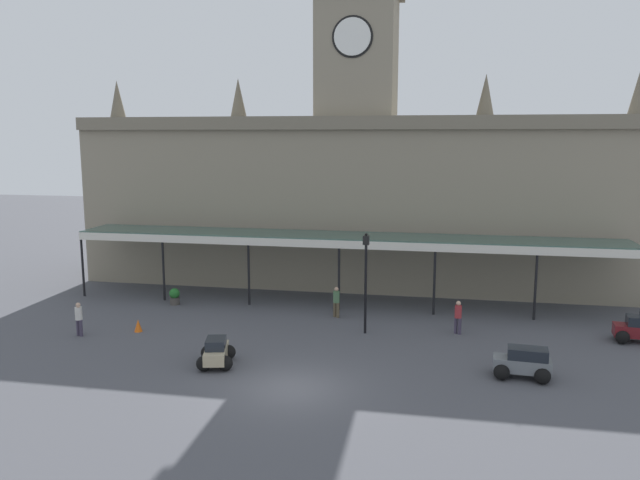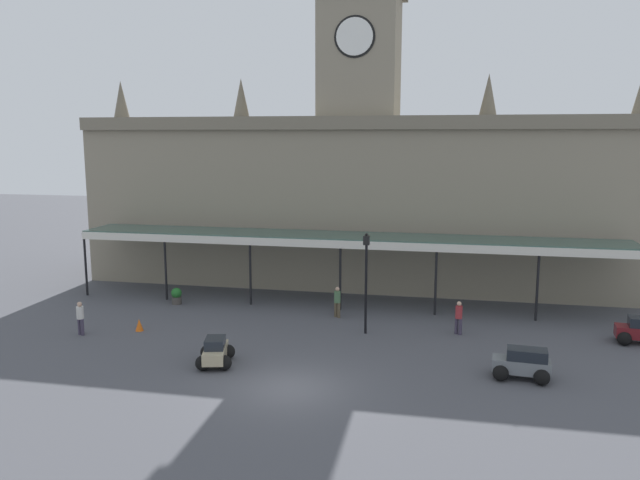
# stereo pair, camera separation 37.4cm
# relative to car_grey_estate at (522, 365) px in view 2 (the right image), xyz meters

# --- Properties ---
(ground_plane) EXTENTS (140.00, 140.00, 0.00)m
(ground_plane) POSITION_rel_car_grey_estate_xyz_m (-8.91, -2.83, -0.56)
(ground_plane) COLOR #4B4C52
(station_building) EXTENTS (35.41, 6.94, 19.32)m
(station_building) POSITION_rel_car_grey_estate_xyz_m (-8.91, 15.49, 5.62)
(station_building) COLOR gray
(station_building) RESTS_ON ground
(entrance_canopy) EXTENTS (31.65, 3.26, 4.03)m
(entrance_canopy) POSITION_rel_car_grey_estate_xyz_m (-8.91, 9.79, 3.31)
(entrance_canopy) COLOR #38564C
(entrance_canopy) RESTS_ON ground
(car_grey_estate) EXTENTS (2.32, 1.67, 1.27)m
(car_grey_estate) POSITION_rel_car_grey_estate_xyz_m (0.00, 0.00, 0.00)
(car_grey_estate) COLOR slate
(car_grey_estate) RESTS_ON ground
(car_beige_sedan) EXTENTS (1.81, 2.20, 1.19)m
(car_beige_sedan) POSITION_rel_car_grey_estate_xyz_m (-12.62, -1.01, -0.06)
(car_beige_sedan) COLOR tan
(car_beige_sedan) RESTS_ON ground
(pedestrian_near_entrance) EXTENTS (0.36, 0.34, 1.67)m
(pedestrian_near_entrance) POSITION_rel_car_grey_estate_xyz_m (-8.79, 7.00, 0.34)
(pedestrian_near_entrance) COLOR brown
(pedestrian_near_entrance) RESTS_ON ground
(pedestrian_beside_cars) EXTENTS (0.35, 0.34, 1.67)m
(pedestrian_beside_cars) POSITION_rel_car_grey_estate_xyz_m (-2.44, 5.32, 0.34)
(pedestrian_beside_cars) COLOR #3F384C
(pedestrian_beside_cars) RESTS_ON ground
(pedestrian_crossing_forecourt) EXTENTS (0.37, 0.34, 1.67)m
(pedestrian_crossing_forecourt) POSITION_rel_car_grey_estate_xyz_m (-20.57, 1.46, 0.34)
(pedestrian_crossing_forecourt) COLOR #3F384C
(pedestrian_crossing_forecourt) RESTS_ON ground
(victorian_lamppost) EXTENTS (0.30, 0.30, 5.02)m
(victorian_lamppost) POSITION_rel_car_grey_estate_xyz_m (-6.94, 4.56, 2.55)
(victorian_lamppost) COLOR black
(victorian_lamppost) RESTS_ON ground
(traffic_cone) EXTENTS (0.40, 0.40, 0.61)m
(traffic_cone) POSITION_rel_car_grey_estate_xyz_m (-18.09, 2.64, -0.26)
(traffic_cone) COLOR orange
(traffic_cone) RESTS_ON ground
(planter_near_kerb) EXTENTS (0.60, 0.60, 0.96)m
(planter_near_kerb) POSITION_rel_car_grey_estate_xyz_m (-18.42, 7.75, -0.07)
(planter_near_kerb) COLOR #47423D
(planter_near_kerb) RESTS_ON ground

